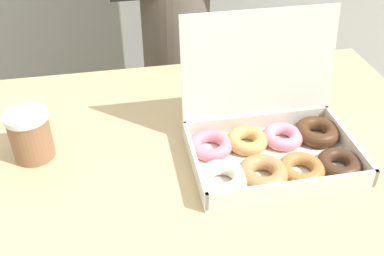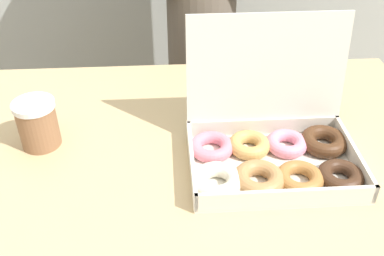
% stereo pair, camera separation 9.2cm
% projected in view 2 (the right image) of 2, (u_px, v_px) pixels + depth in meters
% --- Properties ---
extents(donut_box, '(0.38, 0.28, 0.28)m').
position_uv_depth(donut_box, '(272.00, 149.00, 0.94)').
color(donut_box, silver).
rests_on(donut_box, table).
extents(coffee_cup, '(0.09, 0.09, 0.11)m').
position_uv_depth(coffee_cup, '(38.00, 123.00, 0.98)').
color(coffee_cup, '#8C6042').
rests_on(coffee_cup, table).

